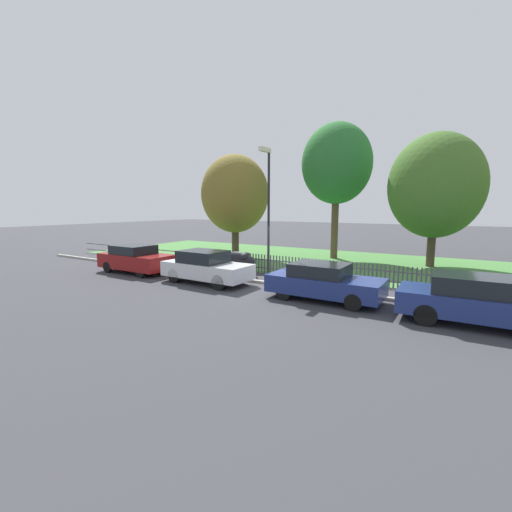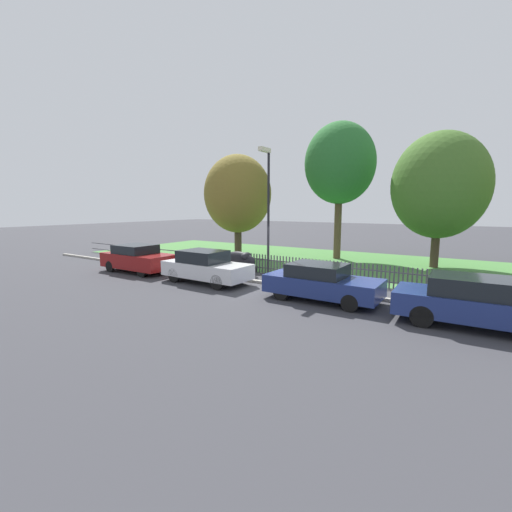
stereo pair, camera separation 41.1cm
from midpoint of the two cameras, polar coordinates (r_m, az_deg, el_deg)
name	(u,v)px [view 2 (the right image)]	position (r m, az deg, el deg)	size (l,w,h in m)	color
ground_plane	(282,287)	(14.71, 5.08, -5.15)	(120.00, 120.00, 0.00)	#38383D
kerb_stone	(283,285)	(14.78, 5.26, -4.85)	(35.28, 0.20, 0.12)	#9E998E
grass_strip	(342,263)	(21.70, 14.73, -1.06)	(35.28, 11.01, 0.01)	#477F3D
park_fence	(304,268)	(16.57, 8.72, -1.99)	(35.28, 0.05, 0.97)	#4C4C51
parked_car_silver_hatchback	(138,258)	(18.87, -18.50, -0.35)	(4.06, 1.82, 1.43)	maroon
parked_car_black_saloon	(206,266)	(15.46, -7.63, -1.75)	(4.17, 1.78, 1.46)	silver
parked_car_navy_estate	(321,282)	(12.71, 11.75, -4.27)	(4.12, 1.75, 1.34)	navy
parked_car_red_compact	(477,302)	(11.63, 33.80, -6.41)	(4.47, 1.91, 1.44)	navy
covered_motorcycle	(240,261)	(17.26, -2.05, -0.76)	(2.13, 0.71, 1.16)	black
tree_nearest_kerb	(238,194)	(22.97, -2.55, 10.25)	(4.44, 4.44, 6.79)	#473828
tree_behind_motorcycle	(340,164)	(23.27, 14.31, 14.66)	(4.47, 4.47, 8.72)	brown
tree_mid_park	(440,186)	(21.68, 28.76, 10.23)	(5.04, 5.04, 7.45)	#473828
street_lamp	(267,200)	(15.46, 2.67, 9.36)	(0.20, 0.79, 5.92)	black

